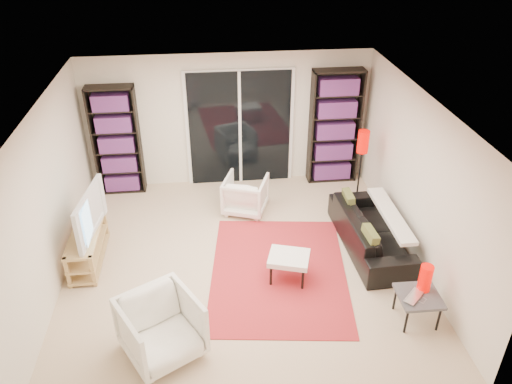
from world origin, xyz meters
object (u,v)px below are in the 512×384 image
at_px(bookshelf_left, 117,141).
at_px(side_table, 419,298).
at_px(bookshelf_right, 335,127).
at_px(tv_stand, 88,246).
at_px(armchair_back, 245,194).
at_px(ottoman, 289,259).
at_px(sofa, 371,231).
at_px(floor_lamp, 362,150).
at_px(armchair_front, 161,328).

distance_m(bookshelf_left, side_table, 5.52).
bearing_deg(bookshelf_right, bookshelf_left, 180.00).
bearing_deg(tv_stand, armchair_back, 24.89).
relative_size(bookshelf_left, bookshelf_right, 0.93).
xyz_separation_m(armchair_back, ottoman, (0.43, -1.83, 0.03)).
distance_m(bookshelf_right, ottoman, 3.13).
height_order(bookshelf_left, sofa, bookshelf_left).
bearing_deg(sofa, ottoman, 111.75).
relative_size(tv_stand, sofa, 0.63).
height_order(bookshelf_right, ottoman, bookshelf_right).
distance_m(bookshelf_left, floor_lamp, 4.18).
distance_m(bookshelf_left, tv_stand, 2.18).
height_order(armchair_back, side_table, armchair_back).
bearing_deg(floor_lamp, bookshelf_left, 166.87).
bearing_deg(ottoman, tv_stand, 165.63).
bearing_deg(bookshelf_left, sofa, -28.94).
height_order(bookshelf_left, armchair_front, bookshelf_left).
height_order(ottoman, side_table, same).
distance_m(bookshelf_left, ottoman, 3.83).
bearing_deg(floor_lamp, armchair_back, 179.68).
bearing_deg(bookshelf_right, armchair_back, -151.20).
xyz_separation_m(armchair_front, side_table, (3.12, 0.18, -0.02)).
relative_size(bookshelf_left, armchair_back, 2.82).
bearing_deg(sofa, armchair_front, 117.54).
bearing_deg(ottoman, side_table, -32.99).
bearing_deg(sofa, bookshelf_right, -0.39).
height_order(armchair_back, floor_lamp, floor_lamp).
relative_size(tv_stand, ottoman, 1.88).
bearing_deg(floor_lamp, sofa, -96.96).
relative_size(ottoman, side_table, 1.26).
xyz_separation_m(bookshelf_right, ottoman, (-1.28, -2.77, -0.71)).
distance_m(bookshelf_left, bookshelf_right, 3.85).
distance_m(sofa, side_table, 1.55).
relative_size(bookshelf_right, armchair_back, 3.03).
bearing_deg(tv_stand, bookshelf_right, 26.55).
distance_m(ottoman, side_table, 1.74).
height_order(armchair_front, side_table, armchair_front).
height_order(bookshelf_left, side_table, bookshelf_left).
bearing_deg(tv_stand, floor_lamp, 14.28).
bearing_deg(armchair_back, floor_lamp, -160.55).
height_order(bookshelf_left, ottoman, bookshelf_left).
xyz_separation_m(bookshelf_right, armchair_front, (-2.94, -3.90, -0.67)).
bearing_deg(bookshelf_left, floor_lamp, -13.13).
height_order(tv_stand, sofa, sofa).
relative_size(bookshelf_left, ottoman, 2.99).
distance_m(tv_stand, ottoman, 2.91).
distance_m(armchair_front, ottoman, 2.01).
xyz_separation_m(bookshelf_left, armchair_front, (0.91, -3.90, -0.59)).
xyz_separation_m(sofa, armchair_back, (-1.78, 1.23, 0.03)).
xyz_separation_m(armchair_front, floor_lamp, (3.16, 2.95, 0.67)).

